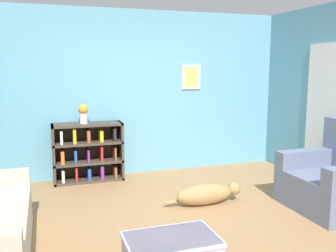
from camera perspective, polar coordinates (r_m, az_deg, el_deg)
name	(u,v)px	position (r m, az deg, el deg)	size (l,w,h in m)	color
ground_plane	(180,227)	(4.21, 1.78, -15.10)	(14.00, 14.00, 0.00)	#997047
wall_back	(131,93)	(6.02, -5.58, 4.99)	(5.60, 0.13, 2.60)	#609EB7
bookshelf	(88,152)	(5.80, -12.12, -3.96)	(1.03, 0.35, 0.88)	#42382D
recliner_chair	(336,180)	(5.03, 24.27, -7.52)	(0.92, 1.02, 1.06)	slate
dog	(207,194)	(4.81, 5.95, -10.28)	(1.02, 0.24, 0.26)	#9E7A4C
vase	(83,113)	(5.68, -12.77, 2.00)	(0.15, 0.15, 0.29)	silver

